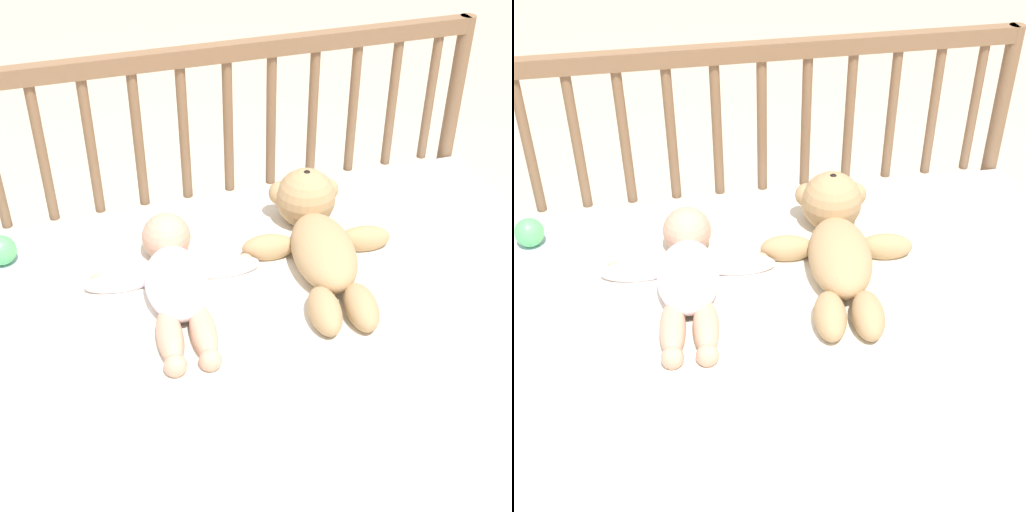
# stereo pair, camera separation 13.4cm
# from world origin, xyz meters

# --- Properties ---
(ground_plane) EXTENTS (12.00, 12.00, 0.00)m
(ground_plane) POSITION_xyz_m (0.00, 0.00, 0.00)
(ground_plane) COLOR #C6B293
(crib_mattress) EXTENTS (1.26, 0.64, 0.50)m
(crib_mattress) POSITION_xyz_m (0.00, 0.00, 0.25)
(crib_mattress) COLOR silver
(crib_mattress) RESTS_ON ground_plane
(crib_rail) EXTENTS (1.26, 0.04, 0.84)m
(crib_rail) POSITION_xyz_m (-0.00, 0.34, 0.60)
(crib_rail) COLOR brown
(crib_rail) RESTS_ON ground_plane
(blanket) EXTENTS (0.83, 0.54, 0.01)m
(blanket) POSITION_xyz_m (-0.01, -0.01, 0.50)
(blanket) COLOR silver
(blanket) RESTS_ON crib_mattress
(teddy_bear) EXTENTS (0.31, 0.45, 0.13)m
(teddy_bear) POSITION_xyz_m (0.14, 0.04, 0.55)
(teddy_bear) COLOR tan
(teddy_bear) RESTS_ON crib_mattress
(baby) EXTENTS (0.34, 0.40, 0.10)m
(baby) POSITION_xyz_m (-0.15, 0.01, 0.53)
(baby) COLOR white
(baby) RESTS_ON crib_mattress
(toy_ball) EXTENTS (0.06, 0.06, 0.06)m
(toy_ball) POSITION_xyz_m (-0.46, 0.21, 0.53)
(toy_ball) COLOR #59BF66
(toy_ball) RESTS_ON crib_mattress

